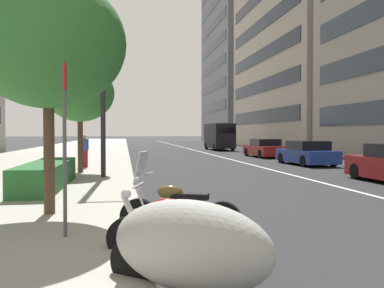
# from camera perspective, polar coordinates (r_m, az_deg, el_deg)

# --- Properties ---
(sidewalk_right_plaza) EXTENTS (160.00, 10.11, 0.15)m
(sidewalk_right_plaza) POSITION_cam_1_polar(r_m,az_deg,el_deg) (34.48, -16.91, -1.40)
(sidewalk_right_plaza) COLOR #A39E93
(sidewalk_right_plaza) RESTS_ON ground
(lane_centre_stripe) EXTENTS (110.00, 0.16, 0.01)m
(lane_centre_stripe) POSITION_cam_1_polar(r_m,az_deg,el_deg) (39.78, 1.15, -1.05)
(lane_centre_stripe) COLOR silver
(lane_centre_stripe) RESTS_ON ground
(motorcycle_nearest_camera) EXTENTS (1.83, 1.99, 1.10)m
(motorcycle_nearest_camera) POSITION_cam_1_polar(r_m,az_deg,el_deg) (4.68, -0.54, -13.57)
(motorcycle_nearest_camera) COLOR #9E9E99
(motorcycle_nearest_camera) RESTS_ON ground
(motorcycle_second_in_row) EXTENTS (0.76, 2.05, 1.08)m
(motorcycle_second_in_row) POSITION_cam_1_polar(r_m,az_deg,el_deg) (6.13, -1.99, -11.73)
(motorcycle_second_in_row) COLOR black
(motorcycle_second_in_row) RESTS_ON ground
(motorcycle_under_tarp) EXTENTS (0.95, 2.04, 1.49)m
(motorcycle_under_tarp) POSITION_cam_1_polar(r_m,az_deg,el_deg) (7.37, -1.98, -9.16)
(motorcycle_under_tarp) COLOR black
(motorcycle_under_tarp) RESTS_ON ground
(car_approaching_light) EXTENTS (4.40, 2.07, 1.35)m
(car_approaching_light) POSITION_cam_1_polar(r_m,az_deg,el_deg) (24.57, 15.15, -1.25)
(car_approaching_light) COLOR navy
(car_approaching_light) RESTS_ON ground
(car_far_down_avenue) EXTENTS (4.64, 1.99, 1.34)m
(car_far_down_avenue) POSITION_cam_1_polar(r_m,az_deg,el_deg) (31.59, 9.72, -0.62)
(car_far_down_avenue) COLOR maroon
(car_far_down_avenue) RESTS_ON ground
(delivery_van_ahead) EXTENTS (5.66, 2.18, 2.71)m
(delivery_van_ahead) POSITION_cam_1_polar(r_m,az_deg,el_deg) (44.05, 3.68, 1.08)
(delivery_van_ahead) COLOR black
(delivery_van_ahead) RESTS_ON ground
(parking_sign_by_curb) EXTENTS (0.32, 0.06, 2.80)m
(parking_sign_by_curb) POSITION_cam_1_polar(r_m,az_deg,el_deg) (7.02, -16.74, 1.50)
(parking_sign_by_curb) COLOR #47494C
(parking_sign_by_curb) RESTS_ON sidewalk_right_plaza
(street_lamp_with_banners) EXTENTS (1.26, 2.28, 7.63)m
(street_lamp_with_banners) POSITION_cam_1_polar(r_m,az_deg,el_deg) (16.36, -10.74, 11.93)
(street_lamp_with_banners) COLOR #232326
(street_lamp_with_banners) RESTS_ON sidewalk_right_plaza
(clipped_hedge_bed) EXTENTS (5.44, 1.10, 0.75)m
(clipped_hedge_bed) POSITION_cam_1_polar(r_m,az_deg,el_deg) (13.75, -18.93, -3.91)
(clipped_hedge_bed) COLOR #28602D
(clipped_hedge_bed) RESTS_ON sidewalk_right_plaza
(street_tree_by_lamp_post) EXTENTS (3.15, 3.15, 4.83)m
(street_tree_by_lamp_post) POSITION_cam_1_polar(r_m,az_deg,el_deg) (9.33, -18.78, 12.72)
(street_tree_by_lamp_post) COLOR #473323
(street_tree_by_lamp_post) RESTS_ON sidewalk_right_plaza
(street_tree_mid_sidewalk) EXTENTS (2.84, 2.84, 4.52)m
(street_tree_mid_sidewalk) POSITION_cam_1_polar(r_m,az_deg,el_deg) (18.40, -14.83, 6.63)
(street_tree_mid_sidewalk) COLOR #473323
(street_tree_mid_sidewalk) RESTS_ON sidewalk_right_plaza
(pedestrian_on_plaza) EXTENTS (0.34, 0.45, 1.57)m
(pedestrian_on_plaza) POSITION_cam_1_polar(r_m,az_deg,el_deg) (20.87, -14.35, -0.90)
(pedestrian_on_plaza) COLOR maroon
(pedestrian_on_plaza) RESTS_ON sidewalk_right_plaza
(office_tower_mid_left) EXTENTS (22.77, 20.19, 33.78)m
(office_tower_mid_left) POSITION_cam_1_polar(r_m,az_deg,el_deg) (80.77, 9.97, 12.30)
(office_tower_mid_left) COLOR gray
(office_tower_mid_left) RESTS_ON ground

